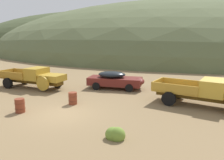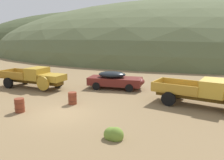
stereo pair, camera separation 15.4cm
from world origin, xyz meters
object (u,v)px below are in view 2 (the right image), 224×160
Objects in this scene: truck_mustard at (37,77)px; oil_drum_foreground at (72,98)px; car_oxblood at (117,80)px; oil_drum_by_truck at (20,105)px; truck_faded_yellow at (211,93)px.

oil_drum_foreground is (5.04, -3.85, -0.58)m from truck_mustard.
oil_drum_foreground is (-2.03, -5.27, -0.39)m from car_oxblood.
oil_drum_foreground is 0.97× the size of oil_drum_by_truck.
oil_drum_foreground is at bearing 42.06° from oil_drum_by_truck.
car_oxblood is (7.08, 1.42, -0.19)m from truck_mustard.
oil_drum_foreground is at bearing -26.55° from truck_mustard.
car_oxblood is 5.99× the size of oil_drum_foreground.
truck_mustard is at bearing -166.74° from car_oxblood.
oil_drum_by_truck is (-11.75, -3.60, -0.56)m from truck_faded_yellow.
truck_faded_yellow reaches higher than car_oxblood.
truck_faded_yellow reaches higher than oil_drum_foreground.
oil_drum_by_truck is at bearing -57.11° from truck_mustard.
truck_mustard is at bearing -170.49° from truck_faded_yellow.
car_oxblood is at bearing 68.89° from oil_drum_foreground.
truck_mustard is 0.98× the size of truck_faded_yellow.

